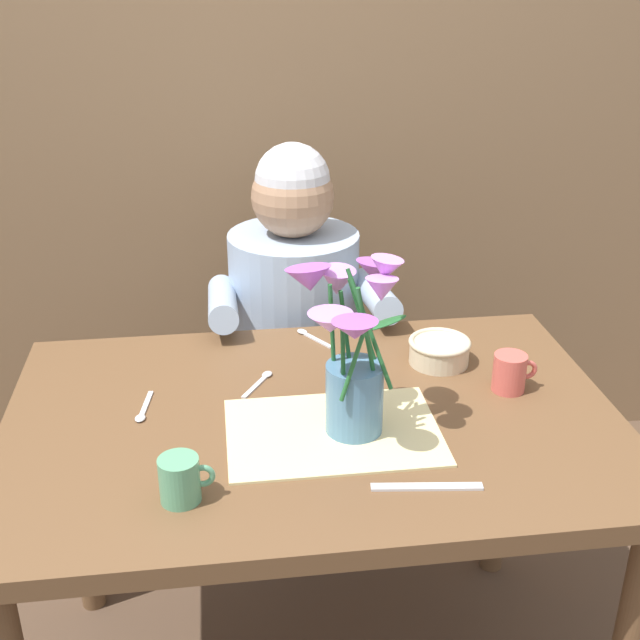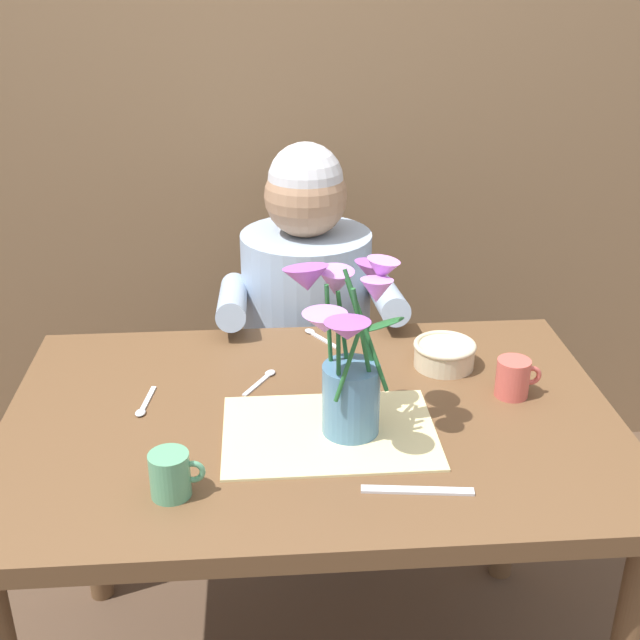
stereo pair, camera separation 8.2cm
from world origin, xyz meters
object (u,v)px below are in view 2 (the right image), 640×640
flower_vase (347,350)px  tea_cup (171,475)px  seated_person (307,352)px  ceramic_bowl (444,353)px  dinner_knife (417,490)px  ceramic_mug (513,378)px

flower_vase → tea_cup: size_ratio=3.81×
seated_person → ceramic_bowl: size_ratio=8.35×
ceramic_bowl → dinner_knife: bearing=-107.6°
flower_vase → ceramic_mug: bearing=17.9°
seated_person → ceramic_mug: 0.72m
ceramic_bowl → tea_cup: tea_cup is taller
flower_vase → dinner_knife: flower_vase is taller
flower_vase → ceramic_bowl: flower_vase is taller
dinner_knife → tea_cup: (-0.41, 0.02, 0.04)m
ceramic_bowl → ceramic_mug: 0.18m
seated_person → ceramic_bowl: bearing=-53.6°
tea_cup → ceramic_mug: 0.72m
seated_person → ceramic_mug: seated_person is taller
seated_person → tea_cup: (-0.28, -0.85, 0.22)m
flower_vase → ceramic_mug: flower_vase is taller
ceramic_bowl → dinner_knife: (-0.14, -0.44, -0.03)m
flower_vase → dinner_knife: bearing=-62.3°
flower_vase → ceramic_bowl: size_ratio=2.60×
dinner_knife → tea_cup: 0.41m
flower_vase → dinner_knife: 0.28m
tea_cup → ceramic_mug: bearing=23.0°
ceramic_bowl → dinner_knife: 0.46m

